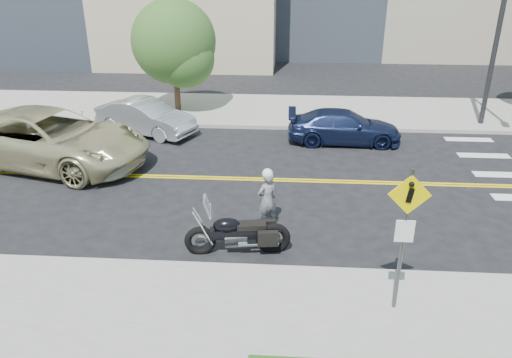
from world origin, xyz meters
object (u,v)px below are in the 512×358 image
object	(u,v)px
parked_car_blue	(344,127)
motorcycle	(238,225)
pedestrian_sign	(405,228)
suv	(50,139)
parked_car_silver	(146,117)
motorcyclist	(267,198)

from	to	relation	value
parked_car_blue	motorcycle	bearing A→B (deg)	158.16
pedestrian_sign	suv	distance (m)	12.43
pedestrian_sign	motorcycle	xyz separation A→B (m)	(-3.33, 2.03, -1.22)
parked_car_silver	motorcycle	bearing A→B (deg)	-127.86
pedestrian_sign	motorcyclist	xyz separation A→B (m)	(-2.69, 3.33, -1.14)
pedestrian_sign	parked_car_blue	distance (m)	10.09
motorcycle	parked_car_blue	distance (m)	8.60
pedestrian_sign	motorcyclist	size ratio (longest dim) A/B	1.82
pedestrian_sign	parked_car_blue	world-z (taller)	pedestrian_sign
pedestrian_sign	parked_car_silver	bearing A→B (deg)	126.83
parked_car_silver	parked_car_blue	bearing A→B (deg)	-69.86
motorcyclist	parked_car_silver	world-z (taller)	motorcyclist
motorcyclist	motorcycle	bearing A→B (deg)	29.12
parked_car_silver	suv	bearing A→B (deg)	170.15
motorcyclist	parked_car_silver	xyz separation A→B (m)	(-5.18, 7.18, -0.14)
parked_car_blue	pedestrian_sign	bearing A→B (deg)	-179.22
pedestrian_sign	motorcyclist	distance (m)	4.44
pedestrian_sign	suv	xyz separation A→B (m)	(-10.17, 7.08, -1.02)
pedestrian_sign	suv	world-z (taller)	pedestrian_sign
suv	parked_car_blue	world-z (taller)	suv
motorcyclist	suv	bearing A→B (deg)	-61.60
parked_car_blue	motorcyclist	bearing A→B (deg)	158.93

